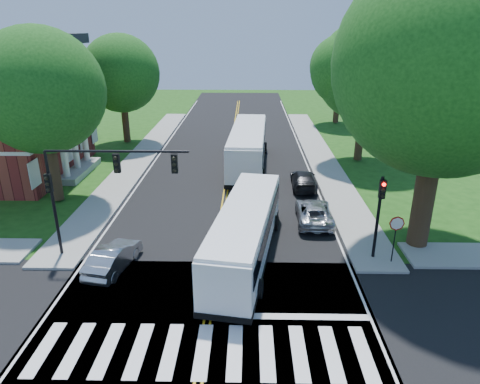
{
  "coord_description": "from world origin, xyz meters",
  "views": [
    {
      "loc": [
        1.66,
        -13.23,
        11.37
      ],
      "look_at": [
        1.18,
        9.83,
        2.4
      ],
      "focal_mm": 32.0,
      "sensor_mm": 36.0,
      "label": 1
    }
  ],
  "objects_px": {
    "bus_follow": "(248,146)",
    "suv": "(314,212)",
    "hatchback": "(113,257)",
    "dark_sedan": "(304,180)",
    "signal_nw": "(96,179)",
    "signal_ne": "(379,207)",
    "bus_lead": "(245,232)"
  },
  "relations": [
    {
      "from": "signal_ne",
      "to": "suv",
      "type": "distance_m",
      "value": 5.67
    },
    {
      "from": "signal_ne",
      "to": "hatchback",
      "type": "height_order",
      "value": "signal_ne"
    },
    {
      "from": "signal_nw",
      "to": "suv",
      "type": "bearing_deg",
      "value": 21.49
    },
    {
      "from": "dark_sedan",
      "to": "signal_ne",
      "type": "bearing_deg",
      "value": 104.68
    },
    {
      "from": "bus_follow",
      "to": "suv",
      "type": "relative_size",
      "value": 2.83
    },
    {
      "from": "bus_lead",
      "to": "hatchback",
      "type": "relative_size",
      "value": 2.9
    },
    {
      "from": "hatchback",
      "to": "dark_sedan",
      "type": "height_order",
      "value": "hatchback"
    },
    {
      "from": "hatchback",
      "to": "dark_sedan",
      "type": "distance_m",
      "value": 15.99
    },
    {
      "from": "suv",
      "to": "hatchback",
      "type": "bearing_deg",
      "value": 30.43
    },
    {
      "from": "bus_follow",
      "to": "hatchback",
      "type": "xyz_separation_m",
      "value": [
        -6.63,
        -17.08,
        -1.1
      ]
    },
    {
      "from": "signal_ne",
      "to": "dark_sedan",
      "type": "xyz_separation_m",
      "value": [
        -2.4,
        10.55,
        -2.31
      ]
    },
    {
      "from": "signal_nw",
      "to": "hatchback",
      "type": "height_order",
      "value": "signal_nw"
    },
    {
      "from": "bus_follow",
      "to": "dark_sedan",
      "type": "relative_size",
      "value": 2.94
    },
    {
      "from": "bus_lead",
      "to": "bus_follow",
      "type": "height_order",
      "value": "bus_follow"
    },
    {
      "from": "signal_ne",
      "to": "hatchback",
      "type": "xyz_separation_m",
      "value": [
        -13.22,
        -1.22,
        -2.31
      ]
    },
    {
      "from": "signal_nw",
      "to": "bus_follow",
      "type": "distance_m",
      "value": 17.73
    },
    {
      "from": "bus_lead",
      "to": "suv",
      "type": "xyz_separation_m",
      "value": [
        4.2,
        4.53,
        -0.88
      ]
    },
    {
      "from": "signal_nw",
      "to": "bus_lead",
      "type": "xyz_separation_m",
      "value": [
        7.38,
        0.03,
        -2.85
      ]
    },
    {
      "from": "bus_follow",
      "to": "dark_sedan",
      "type": "bearing_deg",
      "value": 131.33
    },
    {
      "from": "dark_sedan",
      "to": "suv",
      "type": "bearing_deg",
      "value": 91.19
    },
    {
      "from": "signal_ne",
      "to": "dark_sedan",
      "type": "distance_m",
      "value": 11.07
    },
    {
      "from": "signal_nw",
      "to": "bus_lead",
      "type": "relative_size",
      "value": 0.63
    },
    {
      "from": "bus_lead",
      "to": "dark_sedan",
      "type": "distance_m",
      "value": 11.4
    },
    {
      "from": "bus_lead",
      "to": "bus_follow",
      "type": "relative_size",
      "value": 0.88
    },
    {
      "from": "signal_nw",
      "to": "bus_lead",
      "type": "height_order",
      "value": "signal_nw"
    },
    {
      "from": "bus_lead",
      "to": "dark_sedan",
      "type": "height_order",
      "value": "bus_lead"
    },
    {
      "from": "signal_ne",
      "to": "bus_lead",
      "type": "height_order",
      "value": "signal_ne"
    },
    {
      "from": "hatchback",
      "to": "bus_lead",
      "type": "bearing_deg",
      "value": -158.18
    },
    {
      "from": "bus_follow",
      "to": "suv",
      "type": "bearing_deg",
      "value": 113.03
    },
    {
      "from": "signal_nw",
      "to": "dark_sedan",
      "type": "bearing_deg",
      "value": 42.19
    },
    {
      "from": "bus_lead",
      "to": "signal_nw",
      "type": "bearing_deg",
      "value": 9.45
    },
    {
      "from": "signal_ne",
      "to": "bus_lead",
      "type": "xyz_separation_m",
      "value": [
        -6.67,
        0.02,
        -1.44
      ]
    }
  ]
}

